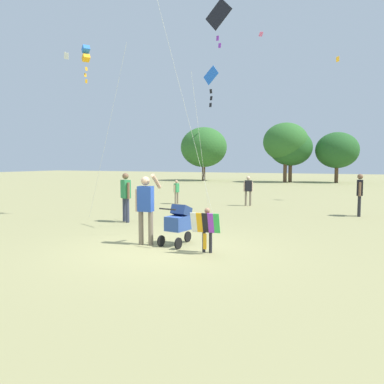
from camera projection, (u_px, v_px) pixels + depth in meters
The scene contains 13 objects.
ground_plane at pixel (164, 249), 9.26m from camera, with size 120.00×120.00×0.00m, color #938E5B.
treeline_distant at pixel (358, 143), 35.64m from camera, with size 34.94×6.83×6.43m.
child_with_butterfly_kite at pixel (207, 226), 8.79m from camera, with size 0.68×0.38×1.04m.
person_adult_flyer at pixel (146, 204), 9.64m from camera, with size 0.57×0.57×1.81m.
stroller at pixel (179, 221), 9.65m from camera, with size 0.63×1.11×1.03m.
kite_adult_black at pixel (217, 20), 11.01m from camera, with size 1.28×2.60×6.88m.
kite_orange_delta at pixel (210, 82), 12.46m from camera, with size 0.69×1.56×5.27m.
kite_green_novelty at pixel (86, 55), 14.09m from camera, with size 2.65×1.20×6.36m.
distant_kites_cluster at pixel (298, 12), 26.48m from camera, with size 35.60×15.95×11.73m.
person_red_shirt at pixel (248, 188), 18.10m from camera, with size 0.41×0.31×1.41m.
person_sitting_far at pixel (126, 193), 13.24m from camera, with size 0.48×0.39×1.71m.
person_kid_running at pixel (177, 190), 18.92m from camera, with size 0.20×0.38×1.18m.
person_back_turned at pixel (360, 191), 14.64m from camera, with size 0.23×0.52×1.63m.
Camera 1 is at (4.33, -8.05, 2.11)m, focal length 35.88 mm.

